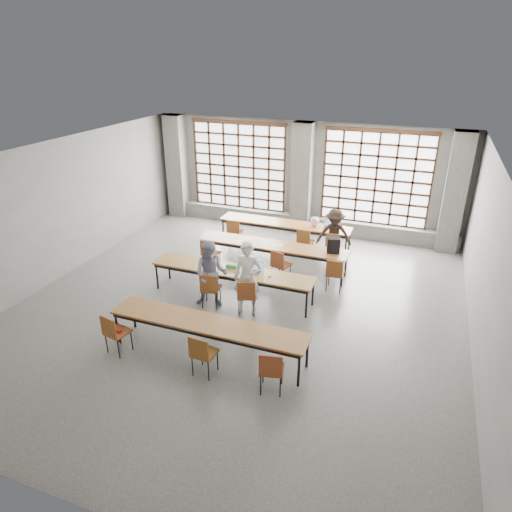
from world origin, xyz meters
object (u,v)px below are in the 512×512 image
(laptop_back, at_px, (330,225))
(red_pouch, at_px, (117,330))
(desk_row_b, at_px, (273,247))
(student_male, at_px, (248,278))
(backpack, at_px, (334,245))
(chair_near_left, at_px, (114,330))
(desk_row_d, at_px, (207,325))
(student_back, at_px, (334,235))
(chair_front_right, at_px, (247,294))
(plastic_bag, at_px, (315,221))
(chair_front_left, at_px, (210,287))
(mouse, at_px, (269,276))
(green_box, at_px, (231,266))
(chair_mid_left, at_px, (209,251))
(chair_near_mid, at_px, (202,351))
(student_female, at_px, (211,274))
(phone, at_px, (237,272))
(desk_row_c, at_px, (232,272))
(chair_mid_centre, at_px, (280,263))
(chair_back_left, at_px, (234,230))
(chair_mid_right, at_px, (335,272))
(chair_near_right, at_px, (271,368))
(desk_row_a, at_px, (285,225))
(chair_back_mid, at_px, (305,240))
(chair_back_right, at_px, (333,244))
(laptop_front, at_px, (255,269))

(laptop_back, height_order, red_pouch, laptop_back)
(desk_row_b, relative_size, laptop_back, 10.20)
(student_male, bearing_deg, backpack, 48.78)
(laptop_back, bearing_deg, chair_near_left, -113.52)
(desk_row_d, distance_m, student_back, 5.41)
(chair_front_right, height_order, plastic_bag, plastic_bag)
(chair_front_left, relative_size, mouse, 8.98)
(mouse, height_order, green_box, green_box)
(chair_mid_left, bearing_deg, desk_row_b, 21.30)
(chair_front_right, height_order, chair_near_mid, same)
(student_female, bearing_deg, phone, 27.01)
(desk_row_c, xyz_separation_m, desk_row_d, (0.47, -2.26, 0.00))
(chair_near_left, bearing_deg, chair_mid_centre, 62.92)
(chair_near_mid, height_order, green_box, chair_near_mid)
(chair_back_left, height_order, red_pouch, chair_back_left)
(chair_mid_right, height_order, chair_near_mid, same)
(laptop_back, bearing_deg, desk_row_b, -122.03)
(chair_near_mid, height_order, backpack, backpack)
(phone, bearing_deg, chair_mid_right, 31.35)
(backpack, bearing_deg, desk_row_b, 167.96)
(student_female, bearing_deg, student_male, -12.79)
(chair_near_right, bearing_deg, backpack, 89.32)
(desk_row_a, xyz_separation_m, chair_back_mid, (0.79, -0.63, -0.13))
(desk_row_d, height_order, chair_mid_centre, chair_mid_centre)
(chair_back_right, height_order, student_female, student_female)
(chair_mid_left, xyz_separation_m, phone, (1.35, -1.26, 0.20))
(chair_near_right, xyz_separation_m, mouse, (-1.03, 2.87, 0.21))
(chair_mid_right, xyz_separation_m, mouse, (-1.29, -1.18, 0.21))
(chair_back_left, height_order, chair_back_mid, same)
(laptop_back, distance_m, plastic_bag, 0.45)
(desk_row_b, height_order, mouse, mouse)
(chair_mid_centre, relative_size, laptop_front, 2.44)
(desk_row_b, xyz_separation_m, mouse, (0.51, -1.81, 0.08))
(chair_mid_centre, relative_size, chair_front_right, 1.00)
(phone, bearing_deg, green_box, 141.95)
(desk_row_a, xyz_separation_m, backpack, (1.81, -1.64, 0.27))
(desk_row_a, xyz_separation_m, phone, (-0.04, -3.58, 0.07))
(chair_mid_left, bearing_deg, desk_row_d, -64.38)
(chair_back_right, bearing_deg, chair_back_mid, 180.00)
(desk_row_d, relative_size, chair_near_left, 4.55)
(chair_back_mid, distance_m, student_female, 3.61)
(chair_back_right, relative_size, laptop_back, 2.24)
(student_female, distance_m, laptop_back, 4.50)
(desk_row_a, relative_size, laptop_back, 10.20)
(desk_row_a, bearing_deg, chair_near_right, -74.55)
(red_pouch, bearing_deg, chair_back_left, 89.31)
(desk_row_b, bearing_deg, chair_front_left, -106.73)
(chair_back_mid, xyz_separation_m, backpack, (1.02, -1.02, 0.39))
(desk_row_b, distance_m, chair_back_right, 1.76)
(chair_front_left, xyz_separation_m, chair_near_left, (-0.96, -2.26, 0.00))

